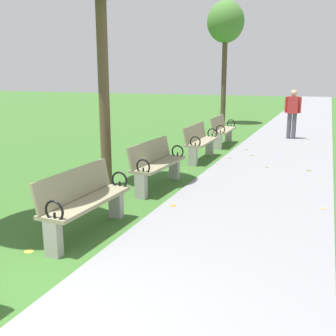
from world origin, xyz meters
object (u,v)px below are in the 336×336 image
Objects in this scene: park_bench_2 at (84,200)px; park_bench_4 at (200,141)px; park_bench_5 at (222,130)px; tree_3 at (226,24)px; pedestrian_walking at (292,112)px; park_bench_3 at (157,163)px.

park_bench_4 is at bearing 90.00° from park_bench_2.
tree_3 reaches higher than park_bench_5.
pedestrian_walking is (3.20, -3.35, -3.26)m from tree_3.
park_bench_4 is 4.76m from pedestrian_walking.
tree_3 is (-1.33, 12.99, 3.71)m from park_bench_2.
park_bench_2 and park_bench_3 have the same top height.
park_bench_3 is at bearing -82.78° from tree_3.
tree_3 is 3.17× the size of pedestrian_walking.
park_bench_2 is 1.01× the size of park_bench_4.
park_bench_4 is at bearing -90.00° from park_bench_5.
park_bench_2 is at bearing -90.00° from park_bench_4.
park_bench_2 is 13.58m from tree_3.
park_bench_3 is (0.00, 2.48, 0.00)m from park_bench_2.
pedestrian_walking is at bearing 66.76° from park_bench_4.
park_bench_4 is (-0.00, 2.81, 0.00)m from park_bench_3.
park_bench_5 is at bearing 90.00° from park_bench_3.
park_bench_3 and park_bench_4 have the same top height.
park_bench_5 is (-0.00, 5.13, 0.00)m from park_bench_3.
park_bench_2 is 1.00× the size of park_bench_5.
park_bench_3 is at bearing -90.00° from park_bench_5.
park_bench_4 is at bearing 90.00° from park_bench_3.
park_bench_3 is 11.23m from tree_3.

